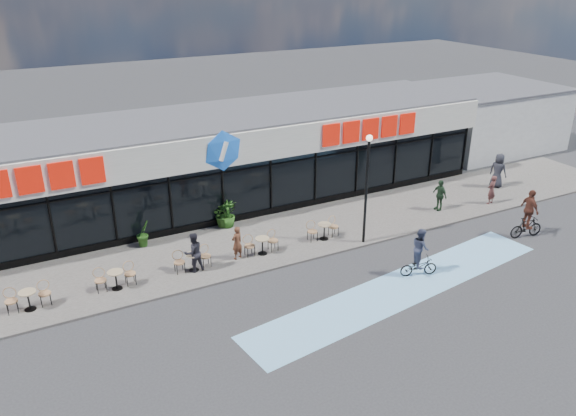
{
  "coord_description": "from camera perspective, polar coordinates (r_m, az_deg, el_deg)",
  "views": [
    {
      "loc": [
        -8.55,
        -15.97,
        11.38
      ],
      "look_at": [
        1.61,
        3.5,
        1.91
      ],
      "focal_mm": 35.0,
      "sensor_mm": 36.0,
      "label": 1
    }
  ],
  "objects": [
    {
      "name": "pedestrian_b",
      "position": [
        33.04,
        20.56,
        3.59
      ],
      "size": [
        0.89,
        1.09,
        1.92
      ],
      "primitive_type": "imported",
      "rotation": [
        0.0,
        0.0,
        1.92
      ],
      "color": "#202129",
      "rests_on": "sidewalk"
    },
    {
      "name": "cyclist_a",
      "position": [
        22.84,
        13.22,
        -4.79
      ],
      "size": [
        1.6,
        0.96,
        2.05
      ],
      "color": "black",
      "rests_on": "ground"
    },
    {
      "name": "potted_plant_right",
      "position": [
        26.38,
        -6.19,
        -0.61
      ],
      "size": [
        0.88,
        0.88,
        1.29
      ],
      "primitive_type": "imported",
      "rotation": [
        0.0,
        0.0,
        4.97
      ],
      "color": "#265618",
      "rests_on": "sidewalk"
    },
    {
      "name": "cyclist_b",
      "position": [
        27.52,
        23.21,
        -0.89
      ],
      "size": [
        1.7,
        1.15,
        2.3
      ],
      "color": "black",
      "rests_on": "ground"
    },
    {
      "name": "patron_left",
      "position": [
        23.44,
        -5.2,
        -3.53
      ],
      "size": [
        0.62,
        0.51,
        1.46
      ],
      "primitive_type": "imported",
      "rotation": [
        0.0,
        0.0,
        3.48
      ],
      "color": "#512D1C",
      "rests_on": "sidewalk"
    },
    {
      "name": "pedestrian_a",
      "position": [
        29.03,
        15.15,
        1.29
      ],
      "size": [
        0.39,
        0.93,
        1.59
      ],
      "primitive_type": "imported",
      "rotation": [
        0.0,
        0.0,
        -1.57
      ],
      "color": "#1A2F1C",
      "rests_on": "sidewalk"
    },
    {
      "name": "lamp_post",
      "position": [
        24.11,
        8.02,
        2.84
      ],
      "size": [
        0.28,
        0.28,
        4.92
      ],
      "color": "black",
      "rests_on": "sidewalk"
    },
    {
      "name": "bistro_set_4",
      "position": [
        23.94,
        -2.71,
        -3.6
      ],
      "size": [
        1.54,
        0.62,
        0.9
      ],
      "color": "tan",
      "rests_on": "sidewalk"
    },
    {
      "name": "potted_plant_left",
      "position": [
        25.29,
        -14.5,
        -2.5
      ],
      "size": [
        0.83,
        0.8,
        1.18
      ],
      "primitive_type": "imported",
      "rotation": [
        0.0,
        0.0,
        0.64
      ],
      "color": "#224E16",
      "rests_on": "sidewalk"
    },
    {
      "name": "bike_lane",
      "position": [
        22.28,
        11.58,
        -7.91
      ],
      "size": [
        14.17,
        4.13,
        0.01
      ],
      "primitive_type": "cube",
      "rotation": [
        0.0,
        0.0,
        0.14
      ],
      "color": "#72ACD8",
      "rests_on": "ground"
    },
    {
      "name": "bistro_set_5",
      "position": [
        25.23,
        3.6,
        -2.14
      ],
      "size": [
        1.54,
        0.62,
        0.9
      ],
      "color": "tan",
      "rests_on": "sidewalk"
    },
    {
      "name": "bistro_set_1",
      "position": [
        22.24,
        -24.9,
        -8.23
      ],
      "size": [
        1.54,
        0.62,
        0.9
      ],
      "color": "tan",
      "rests_on": "sidewalk"
    },
    {
      "name": "patron_right",
      "position": [
        22.69,
        -9.58,
        -4.46
      ],
      "size": [
        0.88,
        0.73,
        1.66
      ],
      "primitive_type": "imported",
      "rotation": [
        0.0,
        0.0,
        3.27
      ],
      "color": "black",
      "rests_on": "sidewalk"
    },
    {
      "name": "pedestrian_c",
      "position": [
        30.61,
        19.98,
        1.75
      ],
      "size": [
        0.63,
        0.49,
        1.52
      ],
      "primitive_type": "imported",
      "rotation": [
        0.0,
        0.0,
        3.39
      ],
      "color": "#4D2A28",
      "rests_on": "sidewalk"
    },
    {
      "name": "bistro_set_2",
      "position": [
        22.4,
        -17.13,
        -6.72
      ],
      "size": [
        1.54,
        0.62,
        0.9
      ],
      "color": "tan",
      "rests_on": "sidewalk"
    },
    {
      "name": "ground",
      "position": [
        21.4,
        0.51,
        -8.82
      ],
      "size": [
        120.0,
        120.0,
        0.0
      ],
      "primitive_type": "plane",
      "color": "#28282B",
      "rests_on": "ground"
    },
    {
      "name": "neighbour_building",
      "position": [
        40.72,
        19.25,
        8.8
      ],
      "size": [
        9.2,
        7.2,
        4.11
      ],
      "color": "silver",
      "rests_on": "ground"
    },
    {
      "name": "building",
      "position": [
        28.74,
        -8.85,
        4.69
      ],
      "size": [
        30.6,
        6.57,
        4.75
      ],
      "color": "black",
      "rests_on": "ground"
    },
    {
      "name": "potted_plant_mid",
      "position": [
        26.47,
        -6.52,
        -0.57
      ],
      "size": [
        1.25,
        1.12,
        1.26
      ],
      "primitive_type": "imported",
      "rotation": [
        0.0,
        0.0,
        0.13
      ],
      "color": "#204313",
      "rests_on": "sidewalk"
    },
    {
      "name": "bistro_set_3",
      "position": [
        22.98,
        -9.66,
        -5.15
      ],
      "size": [
        1.54,
        0.62,
        0.9
      ],
      "color": "tan",
      "rests_on": "sidewalk"
    },
    {
      "name": "sidewalk",
      "position": [
        24.91,
        -4.37,
        -3.81
      ],
      "size": [
        44.0,
        5.0,
        0.1
      ],
      "primitive_type": "cube",
      "color": "#635D57",
      "rests_on": "ground"
    }
  ]
}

